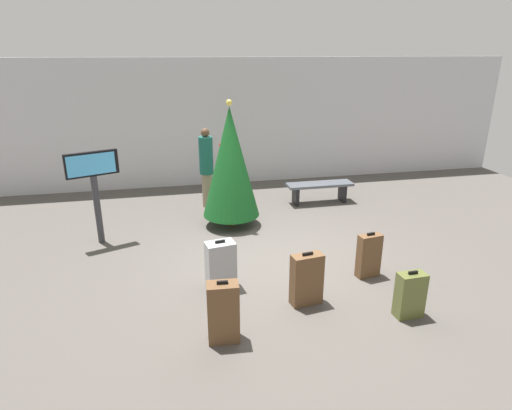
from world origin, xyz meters
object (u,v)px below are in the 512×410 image
Objects in this scene: suitcase_3 at (221,265)px; suitcase_1 at (223,312)px; suitcase_4 at (410,295)px; waiting_bench at (320,188)px; holiday_tree at (230,162)px; flight_info_kiosk at (94,180)px; suitcase_2 at (369,256)px; suitcase_0 at (307,279)px; traveller_0 at (206,166)px.

suitcase_1 is at bearing -96.37° from suitcase_3.
suitcase_1 is at bearing 179.81° from suitcase_4.
waiting_bench is 4.72m from suitcase_4.
suitcase_4 is at bearing -63.63° from holiday_tree.
suitcase_4 is (4.40, -3.41, -0.91)m from flight_info_kiosk.
suitcase_2 is (4.35, -2.26, -0.87)m from flight_info_kiosk.
holiday_tree is at bearing 100.49° from suitcase_0.
suitcase_1 is (-1.27, -0.59, 0.02)m from suitcase_0.
holiday_tree is 3.06× the size of suitcase_1.
suitcase_3 is at bearing -92.94° from traveller_0.
suitcase_1 is 1.29m from suitcase_3.
traveller_0 reaches higher than waiting_bench.
suitcase_1 is (-0.33, -4.99, -0.57)m from traveller_0.
suitcase_2 is at bearing 24.52° from suitcase_1.
traveller_0 is at bearing 105.86° from holiday_tree.
waiting_bench is at bearing 50.40° from suitcase_3.
suitcase_4 is (2.54, -0.01, -0.08)m from suitcase_1.
suitcase_4 is (0.05, -1.15, -0.04)m from suitcase_2.
suitcase_1 is at bearing -122.29° from waiting_bench.
traveller_0 is 2.32× the size of suitcase_3.
suitcase_0 is at bearing 24.77° from suitcase_1.
traveller_0 is at bearing 102.05° from suitcase_0.
traveller_0 is 2.67× the size of suitcase_4.
flight_info_kiosk is 5.64m from suitcase_4.
holiday_tree is 1.64× the size of waiting_bench.
suitcase_0 is at bearing 154.87° from suitcase_4.
suitcase_4 is at bearing -37.77° from flight_info_kiosk.
holiday_tree reaches higher than suitcase_1.
suitcase_3 is at bearing -46.68° from flight_info_kiosk.
holiday_tree is 3.90m from suitcase_1.
flight_info_kiosk is at bearing 152.54° from suitcase_2.
holiday_tree is at bearing 124.89° from suitcase_2.
suitcase_0 is 1.40m from suitcase_1.
suitcase_0 is 1.06× the size of suitcase_2.
holiday_tree is at bearing 77.35° from suitcase_3.
suitcase_0 is 1.34m from suitcase_2.
suitcase_2 is (-0.47, -3.55, -0.00)m from waiting_bench.
flight_info_kiosk is 5.07m from waiting_bench.
flight_info_kiosk is at bearing 133.32° from suitcase_3.
holiday_tree reaches higher than suitcase_4.
flight_info_kiosk is at bearing -172.76° from holiday_tree.
suitcase_0 is at bearing -77.95° from traveller_0.
traveller_0 is 3.76m from suitcase_3.
suitcase_4 is at bearing -87.67° from suitcase_2.
suitcase_0 is (3.13, -2.81, -0.85)m from flight_info_kiosk.
waiting_bench is 1.95× the size of suitcase_0.
suitcase_3 reaches higher than suitcase_4.
traveller_0 reaches higher than suitcase_4.
suitcase_1 is at bearing -61.36° from flight_info_kiosk.
traveller_0 reaches higher than suitcase_1.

